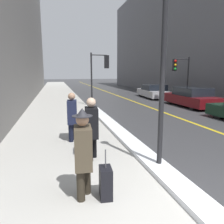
# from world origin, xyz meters

# --- Properties ---
(ground_plane) EXTENTS (160.00, 160.00, 0.00)m
(ground_plane) POSITION_xyz_m (0.00, 0.00, 0.00)
(ground_plane) COLOR #38383A
(sidewalk_slab) EXTENTS (4.00, 80.00, 0.01)m
(sidewalk_slab) POSITION_xyz_m (-2.00, 15.00, 0.01)
(sidewalk_slab) COLOR #B2AFA8
(sidewalk_slab) RESTS_ON ground
(road_centre_stripe) EXTENTS (0.16, 80.00, 0.00)m
(road_centre_stripe) POSITION_xyz_m (4.00, 15.00, 0.00)
(road_centre_stripe) COLOR gold
(road_centre_stripe) RESTS_ON ground
(snow_bank_curb) EXTENTS (0.56, 11.65, 0.13)m
(snow_bank_curb) POSITION_xyz_m (0.17, 5.08, 0.06)
(snow_bank_curb) COLOR white
(snow_bank_curb) RESTS_ON ground
(building_facade_right) EXTENTS (6.00, 36.00, 14.15)m
(building_facade_right) POSITION_xyz_m (13.00, 22.00, 7.08)
(building_facade_right) COLOR slate
(building_facade_right) RESTS_ON ground
(lamp_post) EXTENTS (0.28, 0.28, 4.30)m
(lamp_post) POSITION_xyz_m (0.23, 1.82, 2.62)
(lamp_post) COLOR black
(lamp_post) RESTS_ON ground
(traffic_light_near) EXTENTS (1.31, 0.32, 3.67)m
(traffic_light_near) POSITION_xyz_m (1.00, 12.47, 2.65)
(traffic_light_near) COLOR black
(traffic_light_near) RESTS_ON ground
(traffic_light_far) EXTENTS (1.31, 0.33, 3.49)m
(traffic_light_far) POSITION_xyz_m (7.04, 12.23, 2.52)
(traffic_light_far) COLOR black
(traffic_light_far) RESTS_ON ground
(pedestrian_with_shoulder_bag) EXTENTS (0.36, 0.75, 1.70)m
(pedestrian_with_shoulder_bag) POSITION_xyz_m (-1.72, 1.01, 0.93)
(pedestrian_with_shoulder_bag) COLOR #2A241B
(pedestrian_with_shoulder_bag) RESTS_ON ground
(pedestrian_nearside) EXTENTS (0.37, 0.57, 1.68)m
(pedestrian_nearside) POSITION_xyz_m (-1.28, 2.77, 0.93)
(pedestrian_nearside) COLOR black
(pedestrian_nearside) RESTS_ON ground
(pedestrian_trailing) EXTENTS (0.36, 0.76, 1.66)m
(pedestrian_trailing) POSITION_xyz_m (-1.64, 4.57, 0.92)
(pedestrian_trailing) COLOR black
(pedestrian_trailing) RESTS_ON ground
(parked_car_maroon) EXTENTS (1.88, 4.62, 1.32)m
(parked_car_maroon) POSITION_xyz_m (6.95, 10.43, 0.62)
(parked_car_maroon) COLOR #600F14
(parked_car_maroon) RESTS_ON ground
(parked_car_silver) EXTENTS (2.20, 4.62, 1.25)m
(parked_car_silver) POSITION_xyz_m (6.79, 16.11, 0.59)
(parked_car_silver) COLOR #B2B2B7
(parked_car_silver) RESTS_ON ground
(rolling_suitcase) EXTENTS (0.25, 0.38, 0.95)m
(rolling_suitcase) POSITION_xyz_m (-1.33, 0.87, 0.30)
(rolling_suitcase) COLOR black
(rolling_suitcase) RESTS_ON ground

